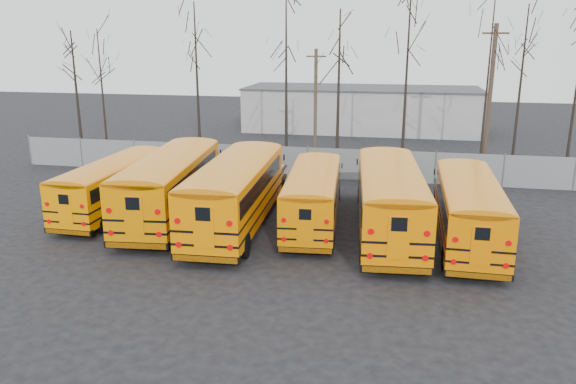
% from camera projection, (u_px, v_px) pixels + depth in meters
% --- Properties ---
extents(ground, '(120.00, 120.00, 0.00)m').
position_uv_depth(ground, '(263.00, 242.00, 25.03)').
color(ground, black).
rests_on(ground, ground).
extents(fence, '(40.00, 0.04, 2.00)m').
position_uv_depth(fence, '(307.00, 163.00, 36.10)').
color(fence, gray).
rests_on(fence, ground).
extents(distant_building, '(22.00, 8.00, 4.00)m').
position_uv_depth(distant_building, '(361.00, 109.00, 54.35)').
color(distant_building, '#B2B2AD').
rests_on(distant_building, ground).
extents(bus_a, '(2.43, 10.04, 2.80)m').
position_uv_depth(bus_a, '(115.00, 181.00, 28.90)').
color(bus_a, black).
rests_on(bus_a, ground).
extents(bus_b, '(3.92, 12.11, 3.33)m').
position_uv_depth(bus_b, '(172.00, 180.00, 27.89)').
color(bus_b, black).
rests_on(bus_b, ground).
extents(bus_c, '(3.28, 12.13, 3.36)m').
position_uv_depth(bus_c, '(237.00, 187.00, 26.50)').
color(bus_c, black).
rests_on(bus_c, ground).
extents(bus_d, '(3.11, 10.24, 2.83)m').
position_uv_depth(bus_d, '(313.00, 192.00, 26.86)').
color(bus_d, black).
rests_on(bus_d, ground).
extents(bus_e, '(3.69, 11.93, 3.29)m').
position_uv_depth(bus_e, '(390.00, 195.00, 25.41)').
color(bus_e, black).
rests_on(bus_e, ground).
extents(bus_f, '(2.54, 10.65, 2.97)m').
position_uv_depth(bus_f, '(469.00, 205.00, 24.52)').
color(bus_f, black).
rests_on(bus_f, ground).
extents(utility_pole_left, '(1.43, 0.25, 8.00)m').
position_uv_depth(utility_pole_left, '(315.00, 104.00, 40.62)').
color(utility_pole_left, '#4B3D2A').
rests_on(utility_pole_left, ground).
extents(utility_pole_right, '(1.73, 0.30, 9.69)m').
position_uv_depth(utility_pole_right, '(490.00, 95.00, 38.15)').
color(utility_pole_right, '#443426').
rests_on(utility_pole_right, ground).
extents(tree_0, '(0.26, 0.26, 9.28)m').
position_uv_depth(tree_0, '(77.00, 92.00, 43.76)').
color(tree_0, black).
rests_on(tree_0, ground).
extents(tree_1, '(0.26, 0.26, 9.36)m').
position_uv_depth(tree_1, '(103.00, 97.00, 39.68)').
color(tree_1, black).
rests_on(tree_1, ground).
extents(tree_2, '(0.26, 0.26, 11.28)m').
position_uv_depth(tree_2, '(197.00, 81.00, 42.07)').
color(tree_2, black).
rests_on(tree_2, ground).
extents(tree_3, '(0.26, 0.26, 11.44)m').
position_uv_depth(tree_3, '(286.00, 82.00, 39.48)').
color(tree_3, black).
rests_on(tree_3, ground).
extents(tree_4, '(0.26, 0.26, 10.52)m').
position_uv_depth(tree_4, '(338.00, 93.00, 36.48)').
color(tree_4, black).
rests_on(tree_4, ground).
extents(tree_5, '(0.26, 0.26, 12.30)m').
position_uv_depth(tree_5, '(406.00, 77.00, 38.16)').
color(tree_5, black).
rests_on(tree_5, ground).
extents(tree_6, '(0.26, 0.26, 11.37)m').
position_uv_depth(tree_6, '(487.00, 87.00, 36.38)').
color(tree_6, black).
rests_on(tree_6, ground).
extents(tree_7, '(0.26, 0.26, 10.90)m').
position_uv_depth(tree_7, '(520.00, 88.00, 37.88)').
color(tree_7, black).
rests_on(tree_7, ground).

